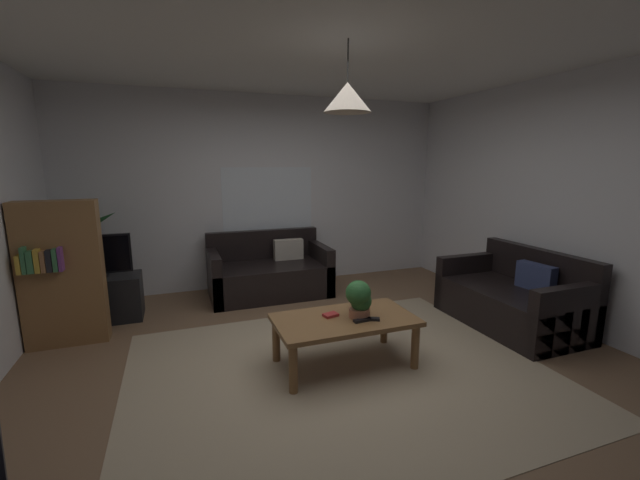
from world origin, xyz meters
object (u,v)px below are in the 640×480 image
bookshelf_corner (61,273)px  pendant_lamp (347,97)px  tv_stand (98,299)px  tv (93,256)px  coffee_table (345,324)px  potted_plant_on_table (359,298)px  book_on_table_0 (331,315)px  couch_right_side (512,301)px  remote_on_table_1 (370,319)px  couch_under_window (269,274)px  potted_palm_corner (88,261)px  remote_on_table_0 (363,320)px

bookshelf_corner → pendant_lamp: pendant_lamp is taller
tv_stand → tv: (0.00, -0.02, 0.49)m
coffee_table → potted_plant_on_table: potted_plant_on_table is taller
book_on_table_0 → tv: tv is taller
couch_right_side → book_on_table_0: size_ratio=11.72×
potted_plant_on_table → bookshelf_corner: size_ratio=0.24×
coffee_table → remote_on_table_1: (0.18, -0.12, 0.07)m
remote_on_table_1 → bookshelf_corner: size_ratio=0.11×
couch_under_window → potted_plant_on_table: couch_under_window is taller
couch_under_window → pendant_lamp: pendant_lamp is taller
couch_right_side → potted_plant_on_table: size_ratio=4.42×
couch_under_window → remote_on_table_1: couch_under_window is taller
book_on_table_0 → tv_stand: (-2.07, 1.78, -0.20)m
couch_right_side → book_on_table_0: bearing=-87.1°
couch_right_side → potted_palm_corner: size_ratio=1.07×
tv → potted_palm_corner: (-0.15, 0.50, -0.15)m
potted_palm_corner → couch_under_window: bearing=-6.0°
remote_on_table_1 → bookshelf_corner: 2.93m
coffee_table → remote_on_table_0: size_ratio=7.52×
potted_plant_on_table → tv_stand: 2.99m
coffee_table → remote_on_table_0: (0.11, -0.13, 0.07)m
couch_right_side → potted_palm_corner: potted_palm_corner is taller
tv_stand → pendant_lamp: pendant_lamp is taller
couch_right_side → pendant_lamp: pendant_lamp is taller
coffee_table → tv: (-2.18, 1.83, 0.37)m
book_on_table_0 → bookshelf_corner: 2.59m
potted_plant_on_table → book_on_table_0: bearing=154.1°
remote_on_table_1 → potted_palm_corner: bearing=-108.1°
tv → pendant_lamp: bearing=-40.0°
remote_on_table_1 → potted_plant_on_table: bearing=-118.5°
remote_on_table_1 → potted_plant_on_table: potted_plant_on_table is taller
remote_on_table_0 → tv_stand: (-2.28, 1.98, -0.20)m
couch_under_window → remote_on_table_1: 2.27m
book_on_table_0 → potted_palm_corner: bearing=134.6°
couch_right_side → tv: bearing=-111.2°
couch_under_window → tv_stand: size_ratio=1.72×
couch_under_window → couch_right_side: bearing=-40.7°
tv_stand → tv: tv is taller
remote_on_table_0 → bookshelf_corner: bookshelf_corner is taller
tv_stand → bookshelf_corner: size_ratio=0.64×
couch_under_window → potted_palm_corner: (-2.15, 0.22, 0.32)m
book_on_table_0 → potted_plant_on_table: potted_plant_on_table is taller
potted_palm_corner → pendant_lamp: pendant_lamp is taller
book_on_table_0 → remote_on_table_0: book_on_table_0 is taller
couch_under_window → coffee_table: 2.12m
couch_right_side → remote_on_table_1: size_ratio=9.11×
book_on_table_0 → bookshelf_corner: bookshelf_corner is taller
potted_plant_on_table → bookshelf_corner: bookshelf_corner is taller
couch_under_window → remote_on_table_0: 2.26m
couch_right_side → remote_on_table_1: bearing=-80.8°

